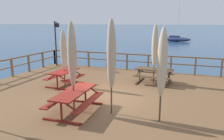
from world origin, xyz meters
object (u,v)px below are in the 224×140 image
object	(u,v)px
picnic_table_front_right	(154,73)
patio_umbrella_short_mid	(72,55)
picnic_table_back_left	(65,75)
lamp_post_hooked	(56,37)
picnic_table_front_left	(74,96)
patio_umbrella_short_front	(63,51)
sailboat_distant	(176,39)
patio_umbrella_tall_back_left	(155,46)
patio_umbrella_tall_mid_right	(162,63)
patio_umbrella_short_back	(111,55)

from	to	relation	value
picnic_table_front_right	patio_umbrella_short_mid	world-z (taller)	patio_umbrella_short_mid
picnic_table_back_left	lamp_post_hooked	xyz separation A→B (m)	(-3.21, 4.07, 1.56)
picnic_table_front_left	patio_umbrella_short_front	xyz separation A→B (m)	(-2.17, 2.76, 1.20)
picnic_table_front_left	patio_umbrella_short_mid	bearing A→B (deg)	136.26
picnic_table_front_left	sailboat_distant	world-z (taller)	sailboat_distant
picnic_table_back_left	lamp_post_hooked	world-z (taller)	lamp_post_hooked
picnic_table_back_left	patio_umbrella_tall_back_left	bearing A→B (deg)	27.35
picnic_table_back_left	patio_umbrella_tall_mid_right	bearing A→B (deg)	-25.68
patio_umbrella_tall_mid_right	sailboat_distant	size ratio (longest dim) A/B	0.39
picnic_table_back_left	picnic_table_front_left	bearing A→B (deg)	-51.95
patio_umbrella_short_mid	patio_umbrella_tall_back_left	distance (m)	5.17
picnic_table_front_right	patio_umbrella_short_back	world-z (taller)	patio_umbrella_short_back
lamp_post_hooked	patio_umbrella_short_mid	bearing A→B (deg)	-51.94
patio_umbrella_short_front	patio_umbrella_short_back	bearing A→B (deg)	-35.30
patio_umbrella_short_front	sailboat_distant	bearing A→B (deg)	86.31
patio_umbrella_tall_back_left	patio_umbrella_short_front	bearing A→B (deg)	-153.24
picnic_table_back_left	patio_umbrella_tall_back_left	world-z (taller)	patio_umbrella_tall_back_left
picnic_table_back_left	patio_umbrella_tall_mid_right	size ratio (longest dim) A/B	0.56
patio_umbrella_short_front	lamp_post_hooked	world-z (taller)	lamp_post_hooked
patio_umbrella_tall_mid_right	patio_umbrella_short_back	size ratio (longest dim) A/B	0.92
patio_umbrella_tall_back_left	patio_umbrella_tall_mid_right	size ratio (longest dim) A/B	1.01
patio_umbrella_short_front	patio_umbrella_short_back	world-z (taller)	patio_umbrella_short_back
patio_umbrella_tall_mid_right	patio_umbrella_short_back	bearing A→B (deg)	178.46
picnic_table_back_left	picnic_table_front_left	distance (m)	3.46
patio_umbrella_short_front	patio_umbrella_tall_mid_right	distance (m)	5.69
patio_umbrella_tall_mid_right	sailboat_distant	bearing A→B (deg)	94.00
picnic_table_front_right	patio_umbrella_short_front	bearing A→B (deg)	-154.05
patio_umbrella_short_front	patio_umbrella_tall_back_left	distance (m)	4.61
picnic_table_back_left	sailboat_distant	world-z (taller)	sailboat_distant
sailboat_distant	patio_umbrella_tall_mid_right	bearing A→B (deg)	-86.00
picnic_table_front_left	patio_umbrella_short_front	world-z (taller)	patio_umbrella_short_front
picnic_table_front_right	sailboat_distant	distance (m)	34.85
lamp_post_hooked	picnic_table_back_left	bearing A→B (deg)	-51.77
patio_umbrella_short_front	picnic_table_front_left	bearing A→B (deg)	-51.85
patio_umbrella_short_front	patio_umbrella_short_mid	bearing A→B (deg)	-52.10
picnic_table_front_right	patio_umbrella_short_front	distance (m)	4.76
patio_umbrella_tall_back_left	patio_umbrella_short_back	distance (m)	4.56
patio_umbrella_short_mid	lamp_post_hooked	size ratio (longest dim) A/B	0.99
picnic_table_back_left	patio_umbrella_short_front	xyz separation A→B (m)	(-0.04, 0.04, 1.21)
picnic_table_back_left	sailboat_distant	bearing A→B (deg)	86.37
patio_umbrella_short_back	lamp_post_hooked	world-z (taller)	patio_umbrella_short_back
patio_umbrella_short_front	patio_umbrella_tall_mid_right	size ratio (longest dim) A/B	0.92
lamp_post_hooked	patio_umbrella_tall_mid_right	bearing A→B (deg)	-38.16
picnic_table_front_right	patio_umbrella_short_mid	size ratio (longest dim) A/B	0.62
patio_umbrella_tall_back_left	picnic_table_front_left	bearing A→B (deg)	-111.94
picnic_table_front_right	patio_umbrella_short_front	size ratio (longest dim) A/B	0.71
picnic_table_back_left	sailboat_distant	size ratio (longest dim) A/B	0.22
patio_umbrella_short_front	picnic_table_front_right	bearing A→B (deg)	25.95
patio_umbrella_short_back	lamp_post_hooked	xyz separation A→B (m)	(-6.61, 6.47, 0.03)
picnic_table_front_left	patio_umbrella_short_front	size ratio (longest dim) A/B	0.82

